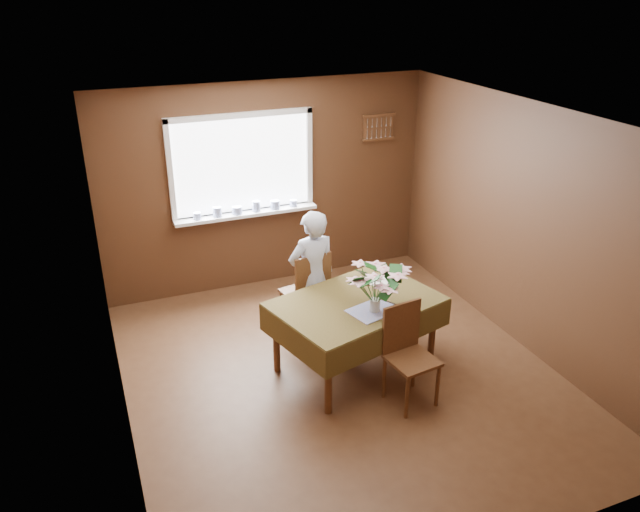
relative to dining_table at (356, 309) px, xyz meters
name	(u,v)px	position (x,y,z in m)	size (l,w,h in m)	color
floor	(341,375)	(-0.19, -0.09, -0.65)	(4.50, 4.50, 0.00)	#4D2E1A
ceiling	(345,120)	(-0.19, -0.09, 1.85)	(4.50, 4.50, 0.00)	white
wall_back	(267,186)	(-0.19, 2.16, 0.60)	(4.00, 4.00, 0.00)	brown
wall_front	(497,407)	(-0.19, -2.34, 0.60)	(4.00, 4.00, 0.00)	brown
wall_left	(110,299)	(-2.19, -0.09, 0.60)	(4.50, 4.50, 0.00)	brown
wall_right	(525,228)	(1.81, -0.09, 0.60)	(4.50, 4.50, 0.00)	brown
window_assembly	(244,183)	(-0.49, 2.10, 0.70)	(1.72, 0.20, 1.22)	white
spoon_rack	(379,127)	(1.26, 2.12, 1.20)	(0.44, 0.05, 0.33)	brown
dining_table	(356,309)	(0.00, 0.00, 0.00)	(1.75, 1.41, 0.75)	brown
chair_far	(308,291)	(-0.21, 0.74, -0.12)	(0.48, 0.48, 0.98)	brown
chair_near	(407,350)	(0.22, -0.61, -0.14)	(0.45, 0.45, 0.93)	brown
seated_woman	(312,276)	(-0.19, 0.68, 0.07)	(0.53, 0.35, 1.45)	white
flower_bouquet	(376,284)	(0.07, -0.24, 0.37)	(0.50, 0.50, 0.43)	white
side_plate	(381,282)	(0.40, 0.26, 0.10)	(0.27, 0.27, 0.01)	white
table_knife	(387,301)	(0.25, -0.13, 0.10)	(0.02, 0.22, 0.00)	silver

